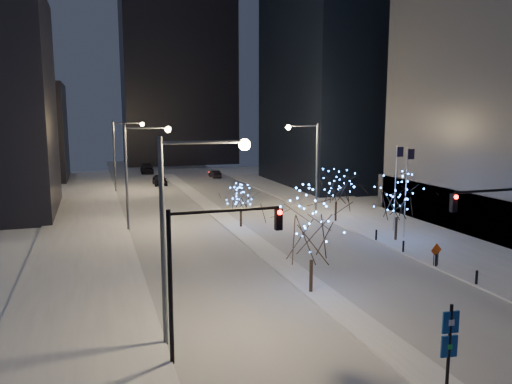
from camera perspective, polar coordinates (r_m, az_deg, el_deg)
name	(u,v)px	position (r m, az deg, el deg)	size (l,w,h in m)	color
ground	(370,333)	(26.89, 12.88, -15.48)	(160.00, 160.00, 0.00)	white
road	(212,209)	(58.37, -5.08, -1.97)	(20.00, 130.00, 0.02)	#B2B8C2
median	(222,217)	(53.60, -3.86, -2.87)	(2.00, 80.00, 0.15)	white
east_sidewalk	(397,227)	(50.68, 15.81, -3.88)	(10.00, 90.00, 0.15)	white
west_sidewalk	(83,253)	(42.30, -19.13, -6.56)	(8.00, 90.00, 0.15)	white
filler_west_far	(7,132)	(91.83, -26.54, 6.12)	(18.00, 16.00, 16.00)	black
horizon_block	(178,68)	(114.86, -8.91, 13.81)	(24.00, 14.00, 42.00)	black
street_lamp_w_near	(185,211)	(23.63, -8.13, -2.17)	(4.40, 0.56, 10.00)	#595E66
street_lamp_w_mid	(137,162)	(48.23, -13.39, 3.32)	(4.40, 0.56, 10.00)	#595E66
street_lamp_w_far	(122,146)	(73.10, -15.10, 5.08)	(4.40, 0.56, 10.00)	#595E66
street_lamp_east	(310,155)	(56.00, 6.14, 4.21)	(3.90, 0.56, 10.00)	#595E66
traffic_signal_west	(205,257)	(22.22, -5.83, -7.46)	(5.26, 0.43, 7.00)	black
traffic_signal_east	(502,225)	(31.54, 26.31, -3.44)	(5.26, 0.43, 7.00)	black
flagpoles	(401,184)	(46.71, 16.27, 0.93)	(1.35, 2.60, 8.00)	silver
bollards	(419,253)	(39.94, 18.12, -6.63)	(0.16, 12.16, 0.90)	black
car_near	(160,180)	(79.17, -10.95, 1.37)	(1.94, 4.83, 1.65)	black
car_mid	(215,174)	(87.14, -4.72, 2.06)	(1.34, 3.85, 1.27)	black
car_far	(147,169)	(95.56, -12.36, 2.60)	(2.30, 5.65, 1.64)	#222227
holiday_tree_median_near	(312,228)	(30.48, 6.40, -4.16)	(6.80, 6.80, 6.38)	black
holiday_tree_median_far	(241,198)	(48.18, -1.75, -0.68)	(3.27, 3.27, 4.26)	black
holiday_tree_plaza_near	(397,198)	(44.61, 15.85, -0.68)	(5.87, 5.87, 5.71)	black
holiday_tree_plaza_far	(336,187)	(51.32, 9.18, 0.55)	(4.97, 4.97, 5.34)	black
wayfinding_sign	(449,341)	(21.40, 21.24, -15.59)	(0.68, 0.16, 3.82)	black
construction_sign	(436,252)	(38.46, 19.90, -6.48)	(1.00, 0.17, 1.66)	black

